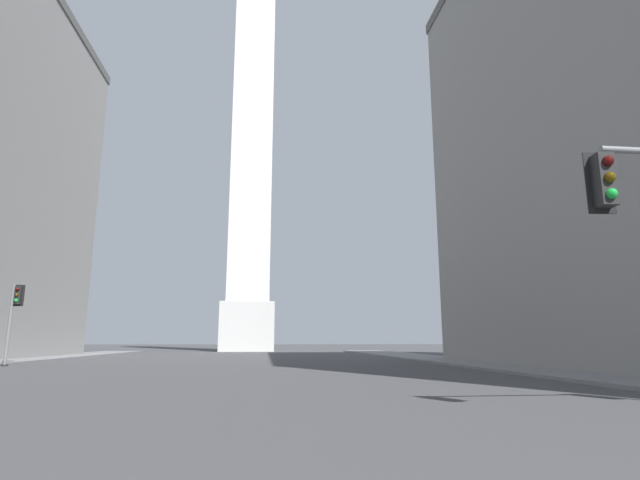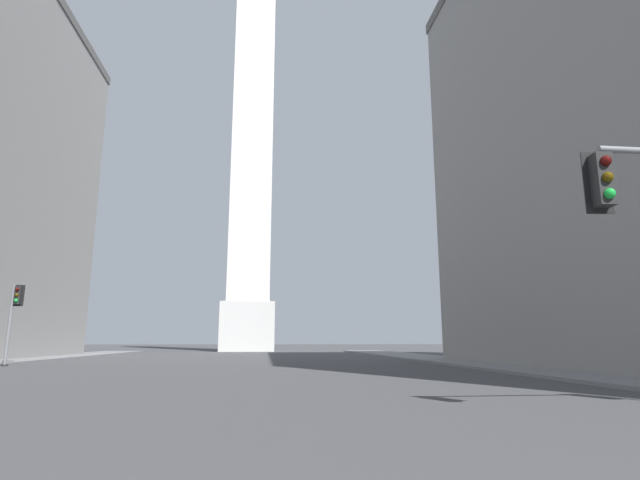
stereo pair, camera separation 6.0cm
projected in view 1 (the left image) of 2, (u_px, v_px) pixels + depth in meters
The scene contains 3 objects.
sidewalk_right at pixel (509, 367), 27.92m from camera, with size 5.00×86.20×0.15m, color slate.
obelisk at pixel (253, 128), 77.66m from camera, with size 7.55×7.55×71.40m.
traffic_light_mid_left at pixel (14, 311), 30.50m from camera, with size 0.76×0.51×4.95m.
Camera 1 is at (2.25, -1.55, 1.52)m, focal length 28.00 mm.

